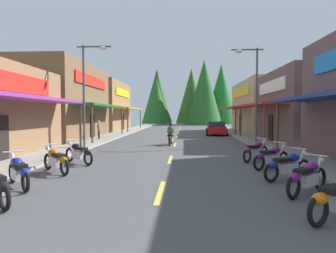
% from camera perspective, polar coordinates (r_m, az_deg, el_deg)
% --- Properties ---
extents(ground, '(10.36, 75.88, 0.10)m').
position_cam_1_polar(ground, '(22.11, 1.52, -3.26)').
color(ground, '#4C4C4F').
extents(sidewalk_left, '(2.25, 75.88, 0.12)m').
position_cam_1_polar(sidewalk_left, '(23.16, -14.29, -2.80)').
color(sidewalk_left, '#9E9991').
rests_on(sidewalk_left, ground).
extents(sidewalk_right, '(2.25, 75.88, 0.12)m').
position_cam_1_polar(sidewalk_right, '(22.80, 17.58, -2.92)').
color(sidewalk_right, '#9E9991').
rests_on(sidewalk_right, ground).
extents(centerline_dashes, '(0.16, 52.81, 0.01)m').
position_cam_1_polar(centerline_dashes, '(26.53, 1.80, -2.17)').
color(centerline_dashes, '#E0C64C').
rests_on(centerline_dashes, ground).
extents(storefront_left_middle, '(9.12, 11.20, 6.43)m').
position_cam_1_polar(storefront_left_middle, '(27.36, -22.20, 4.51)').
color(storefront_left_middle, brown).
rests_on(storefront_left_middle, ground).
extents(storefront_left_far, '(10.04, 11.00, 6.30)m').
position_cam_1_polar(storefront_left_far, '(39.28, -14.86, 3.86)').
color(storefront_left_far, olive).
rests_on(storefront_left_far, ground).
extents(storefront_right_middle, '(8.34, 9.06, 5.49)m').
position_cam_1_polar(storefront_right_middle, '(24.80, 27.07, 3.57)').
color(storefront_right_middle, brown).
rests_on(storefront_right_middle, ground).
extents(storefront_right_far, '(9.77, 13.00, 6.01)m').
position_cam_1_polar(storefront_right_far, '(36.41, 20.40, 3.67)').
color(storefront_right_far, tan).
rests_on(storefront_right_far, ground).
extents(streetlamp_left, '(2.14, 0.30, 6.42)m').
position_cam_1_polar(streetlamp_left, '(18.61, -15.50, 8.56)').
color(streetlamp_left, '#474C51').
rests_on(streetlamp_left, ground).
extents(streetlamp_right, '(2.14, 0.30, 6.62)m').
position_cam_1_polar(streetlamp_right, '(20.48, 16.40, 8.31)').
color(streetlamp_right, '#474C51').
rests_on(streetlamp_right, ground).
extents(motorcycle_parked_right_1, '(1.66, 1.51, 1.04)m').
position_cam_1_polar(motorcycle_parked_right_1, '(8.69, 25.95, -8.94)').
color(motorcycle_parked_right_1, black).
rests_on(motorcycle_parked_right_1, ground).
extents(motorcycle_parked_right_2, '(1.90, 1.17, 1.04)m').
position_cam_1_polar(motorcycle_parked_right_2, '(10.27, 22.65, -7.14)').
color(motorcycle_parked_right_2, black).
rests_on(motorcycle_parked_right_2, ground).
extents(motorcycle_parked_right_3, '(1.78, 1.35, 1.04)m').
position_cam_1_polar(motorcycle_parked_right_3, '(12.12, 19.84, -5.63)').
color(motorcycle_parked_right_3, black).
rests_on(motorcycle_parked_right_3, ground).
extents(motorcycle_parked_right_4, '(1.55, 1.62, 1.04)m').
position_cam_1_polar(motorcycle_parked_right_4, '(13.87, 17.05, -4.58)').
color(motorcycle_parked_right_4, black).
rests_on(motorcycle_parked_right_4, ground).
extents(motorcycle_parked_left_2, '(1.56, 1.61, 1.04)m').
position_cam_1_polar(motorcycle_parked_left_2, '(9.61, -27.59, -7.88)').
color(motorcycle_parked_left_2, black).
rests_on(motorcycle_parked_left_2, ground).
extents(motorcycle_parked_left_3, '(1.63, 1.53, 1.04)m').
position_cam_1_polar(motorcycle_parked_left_3, '(11.41, -21.41, -6.16)').
color(motorcycle_parked_left_3, black).
rests_on(motorcycle_parked_left_3, ground).
extents(motorcycle_parked_left_4, '(1.74, 1.41, 1.04)m').
position_cam_1_polar(motorcycle_parked_left_4, '(13.14, -17.33, -4.97)').
color(motorcycle_parked_left_4, black).
rests_on(motorcycle_parked_left_4, ground).
extents(rider_cruising_lead, '(0.60, 2.14, 1.57)m').
position_cam_1_polar(rider_cruising_lead, '(20.11, 0.53, -1.82)').
color(rider_cruising_lead, black).
rests_on(rider_cruising_lead, ground).
extents(pedestrian_browsing, '(0.35, 0.55, 1.63)m').
position_cam_1_polar(pedestrian_browsing, '(24.19, -13.60, -0.47)').
color(pedestrian_browsing, black).
rests_on(pedestrian_browsing, ground).
extents(parked_car_curbside, '(2.27, 4.40, 1.40)m').
position_cam_1_polar(parked_car_curbside, '(29.97, 9.59, -0.36)').
color(parked_car_curbside, '#B21919').
rests_on(parked_car_curbside, ground).
extents(treeline_backdrop, '(21.10, 13.24, 12.95)m').
position_cam_1_polar(treeline_backdrop, '(61.80, 4.80, 6.09)').
color(treeline_backdrop, '#2E5223').
rests_on(treeline_backdrop, ground).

